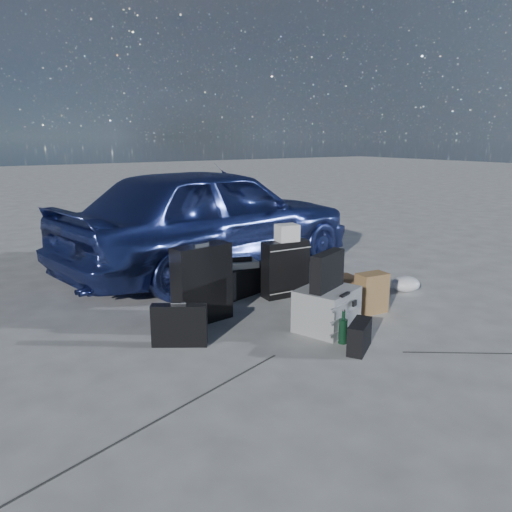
{
  "coord_description": "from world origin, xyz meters",
  "views": [
    {
      "loc": [
        -2.78,
        -3.22,
        1.69
      ],
      "look_at": [
        -0.13,
        0.85,
        0.53
      ],
      "focal_mm": 35.0,
      "sensor_mm": 36.0,
      "label": 1
    }
  ],
  "objects_px": {
    "car": "(212,218)",
    "briefcase": "(179,325)",
    "suitcase_left": "(202,284)",
    "suitcase_right": "(285,269)",
    "cardboard_box": "(340,292)",
    "green_bottle": "(343,327)",
    "duffel_bag": "(240,280)",
    "pelican_case": "(327,309)"
  },
  "relations": [
    {
      "from": "suitcase_left",
      "to": "green_bottle",
      "type": "relative_size",
      "value": 2.54
    },
    {
      "from": "suitcase_right",
      "to": "briefcase",
      "type": "bearing_deg",
      "value": -154.53
    },
    {
      "from": "suitcase_right",
      "to": "duffel_bag",
      "type": "relative_size",
      "value": 0.96
    },
    {
      "from": "pelican_case",
      "to": "suitcase_left",
      "type": "distance_m",
      "value": 1.17
    },
    {
      "from": "pelican_case",
      "to": "duffel_bag",
      "type": "relative_size",
      "value": 0.82
    },
    {
      "from": "car",
      "to": "suitcase_left",
      "type": "height_order",
      "value": "car"
    },
    {
      "from": "car",
      "to": "suitcase_left",
      "type": "xyz_separation_m",
      "value": [
        -0.96,
        -1.59,
        -0.32
      ]
    },
    {
      "from": "suitcase_right",
      "to": "duffel_bag",
      "type": "bearing_deg",
      "value": 144.87
    },
    {
      "from": "briefcase",
      "to": "duffel_bag",
      "type": "height_order",
      "value": "briefcase"
    },
    {
      "from": "car",
      "to": "briefcase",
      "type": "relative_size",
      "value": 8.8
    },
    {
      "from": "car",
      "to": "green_bottle",
      "type": "height_order",
      "value": "car"
    },
    {
      "from": "cardboard_box",
      "to": "duffel_bag",
      "type": "bearing_deg",
      "value": 125.64
    },
    {
      "from": "pelican_case",
      "to": "suitcase_left",
      "type": "xyz_separation_m",
      "value": [
        -0.84,
        0.79,
        0.18
      ]
    },
    {
      "from": "suitcase_left",
      "to": "green_bottle",
      "type": "distance_m",
      "value": 1.35
    },
    {
      "from": "pelican_case",
      "to": "green_bottle",
      "type": "height_order",
      "value": "pelican_case"
    },
    {
      "from": "briefcase",
      "to": "suitcase_left",
      "type": "xyz_separation_m",
      "value": [
        0.42,
        0.4,
        0.19
      ]
    },
    {
      "from": "suitcase_left",
      "to": "suitcase_right",
      "type": "distance_m",
      "value": 1.13
    },
    {
      "from": "car",
      "to": "suitcase_right",
      "type": "relative_size",
      "value": 6.59
    },
    {
      "from": "briefcase",
      "to": "duffel_bag",
      "type": "xyz_separation_m",
      "value": [
        1.14,
        0.92,
        -0.02
      ]
    },
    {
      "from": "briefcase",
      "to": "green_bottle",
      "type": "xyz_separation_m",
      "value": [
        1.17,
        -0.7,
        -0.03
      ]
    },
    {
      "from": "briefcase",
      "to": "duffel_bag",
      "type": "bearing_deg",
      "value": 71.2
    },
    {
      "from": "briefcase",
      "to": "green_bottle",
      "type": "relative_size",
      "value": 1.59
    },
    {
      "from": "cardboard_box",
      "to": "suitcase_left",
      "type": "bearing_deg",
      "value": 164.06
    },
    {
      "from": "green_bottle",
      "to": "cardboard_box",
      "type": "bearing_deg",
      "value": 48.94
    },
    {
      "from": "suitcase_left",
      "to": "car",
      "type": "bearing_deg",
      "value": 51.17
    },
    {
      "from": "briefcase",
      "to": "duffel_bag",
      "type": "relative_size",
      "value": 0.72
    },
    {
      "from": "suitcase_right",
      "to": "cardboard_box",
      "type": "xyz_separation_m",
      "value": [
        0.26,
        -0.59,
        -0.16
      ]
    },
    {
      "from": "car",
      "to": "duffel_bag",
      "type": "distance_m",
      "value": 1.22
    },
    {
      "from": "cardboard_box",
      "to": "pelican_case",
      "type": "bearing_deg",
      "value": -143.12
    },
    {
      "from": "car",
      "to": "briefcase",
      "type": "height_order",
      "value": "car"
    },
    {
      "from": "briefcase",
      "to": "suitcase_right",
      "type": "xyz_separation_m",
      "value": [
        1.53,
        0.6,
        0.13
      ]
    },
    {
      "from": "cardboard_box",
      "to": "green_bottle",
      "type": "bearing_deg",
      "value": -131.06
    },
    {
      "from": "duffel_bag",
      "to": "green_bottle",
      "type": "xyz_separation_m",
      "value": [
        0.02,
        -1.62,
        -0.02
      ]
    },
    {
      "from": "car",
      "to": "green_bottle",
      "type": "bearing_deg",
      "value": 164.77
    },
    {
      "from": "suitcase_right",
      "to": "car",
      "type": "bearing_deg",
      "value": 99.76
    },
    {
      "from": "suitcase_right",
      "to": "green_bottle",
      "type": "distance_m",
      "value": 1.37
    },
    {
      "from": "suitcase_left",
      "to": "suitcase_right",
      "type": "relative_size",
      "value": 1.2
    },
    {
      "from": "briefcase",
      "to": "cardboard_box",
      "type": "relative_size",
      "value": 1.16
    },
    {
      "from": "pelican_case",
      "to": "duffel_bag",
      "type": "height_order",
      "value": "pelican_case"
    },
    {
      "from": "pelican_case",
      "to": "cardboard_box",
      "type": "bearing_deg",
      "value": 16.99
    },
    {
      "from": "car",
      "to": "suitcase_left",
      "type": "bearing_deg",
      "value": 138.18
    },
    {
      "from": "suitcase_left",
      "to": "duffel_bag",
      "type": "relative_size",
      "value": 1.15
    }
  ]
}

